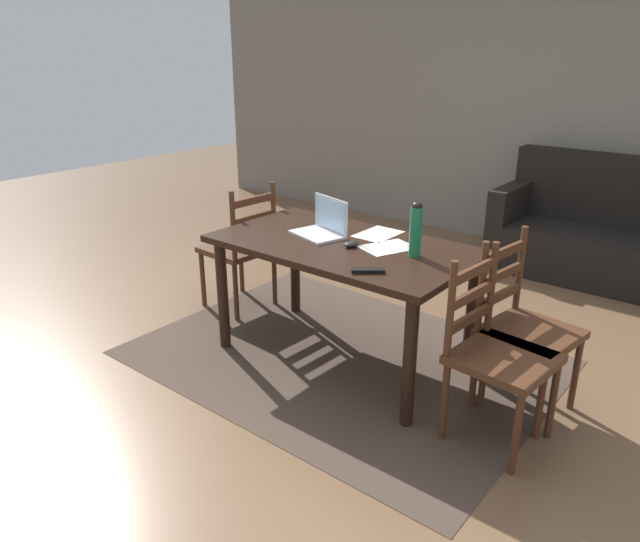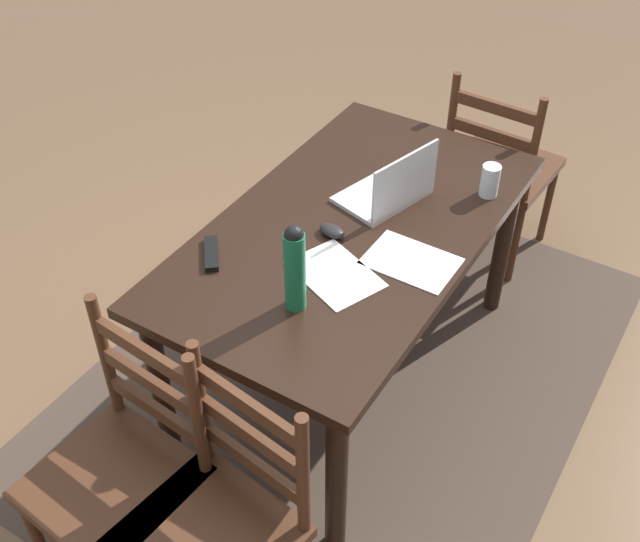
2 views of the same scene
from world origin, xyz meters
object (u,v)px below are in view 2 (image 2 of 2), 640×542
object	(u,v)px
chair_right_near	(122,472)
chair_left_far	(499,170)
dining_table	(351,247)
drinking_glass	(490,181)
tv_remote	(211,253)
water_bottle	(295,266)
laptop	(392,189)
chair_right_far	(216,528)
computer_mouse	(332,231)

from	to	relation	value
chair_right_near	chair_left_far	distance (m)	2.14
dining_table	drinking_glass	world-z (taller)	drinking_glass
chair_left_far	tv_remote	bearing A→B (deg)	-18.47
water_bottle	laptop	bearing A→B (deg)	-179.54
laptop	chair_left_far	bearing A→B (deg)	172.17
chair_right_far	tv_remote	world-z (taller)	chair_right_far
dining_table	laptop	bearing A→B (deg)	164.86
chair_right_far	tv_remote	size ratio (longest dim) A/B	5.59
drinking_glass	tv_remote	size ratio (longest dim) A/B	0.72
chair_right_far	computer_mouse	bearing A→B (deg)	-167.80
chair_left_far	water_bottle	xyz separation A→B (m)	(1.51, -0.11, 0.46)
water_bottle	drinking_glass	distance (m)	0.92
dining_table	chair_left_far	bearing A→B (deg)	170.82
water_bottle	drinking_glass	xyz separation A→B (m)	(-0.87, 0.28, -0.10)
water_bottle	dining_table	bearing A→B (deg)	-172.79
chair_right_far	computer_mouse	world-z (taller)	chair_right_far
chair_right_far	water_bottle	distance (m)	0.78
chair_left_far	tv_remote	distance (m)	1.56
chair_left_far	drinking_glass	xyz separation A→B (m)	(0.64, 0.16, 0.37)
chair_left_far	computer_mouse	distance (m)	1.21
chair_right_far	computer_mouse	xyz separation A→B (m)	(-0.97, -0.21, 0.32)
dining_table	water_bottle	size ratio (longest dim) A/B	5.00
laptop	chair_right_near	bearing A→B (deg)	-10.04
computer_mouse	tv_remote	xyz separation A→B (m)	(0.31, -0.28, -0.01)
chair_right_near	tv_remote	distance (m)	0.75
chair_left_far	tv_remote	world-z (taller)	chair_left_far
chair_right_near	dining_table	bearing A→B (deg)	170.90
chair_right_near	computer_mouse	bearing A→B (deg)	171.91
dining_table	chair_left_far	distance (m)	1.09
water_bottle	tv_remote	distance (m)	0.40
water_bottle	computer_mouse	size ratio (longest dim) A/B	3.08
chair_right_far	chair_left_far	distance (m)	2.12
chair_right_near	drinking_glass	xyz separation A→B (m)	(-1.48, 0.50, 0.37)
chair_left_far	drinking_glass	size ratio (longest dim) A/B	7.76
tv_remote	chair_right_far	bearing A→B (deg)	-92.49
chair_right_far	chair_right_near	bearing A→B (deg)	-90.04
dining_table	water_bottle	distance (m)	0.52
chair_right_far	chair_right_near	xyz separation A→B (m)	(-0.00, -0.35, 0.00)
drinking_glass	computer_mouse	size ratio (longest dim) A/B	1.22
dining_table	laptop	distance (m)	0.25
chair_right_near	laptop	world-z (taller)	laptop
tv_remote	drinking_glass	bearing A→B (deg)	12.46
water_bottle	tv_remote	xyz separation A→B (m)	(-0.05, -0.37, -0.15)
tv_remote	dining_table	bearing A→B (deg)	12.35
dining_table	tv_remote	distance (m)	0.52
water_bottle	computer_mouse	xyz separation A→B (m)	(-0.36, -0.09, -0.14)
water_bottle	computer_mouse	distance (m)	0.40
tv_remote	laptop	bearing A→B (deg)	18.89
drinking_glass	chair_right_near	bearing A→B (deg)	-18.77
chair_right_near	chair_left_far	bearing A→B (deg)	170.86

